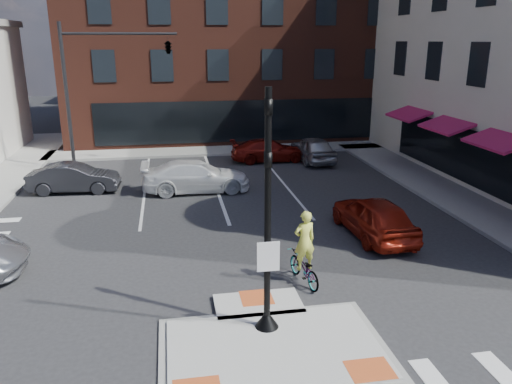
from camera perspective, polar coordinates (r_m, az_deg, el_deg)
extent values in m
plane|color=#28282B|center=(12.83, 1.60, -16.49)|extent=(120.00, 120.00, 0.00)
cube|color=gray|center=(12.41, 2.09, -17.62)|extent=(5.40, 3.60, 0.06)
cube|color=#A8A8A3|center=(12.39, 2.09, -17.51)|extent=(5.00, 3.20, 0.12)
cube|color=#A8A8A3|center=(14.14, 0.27, -12.77)|extent=(2.40, 1.40, 0.12)
cube|color=#C75023|center=(11.92, 12.88, -19.17)|extent=(1.00, 0.80, 0.01)
cube|color=#C75023|center=(14.36, 0.05, -11.96)|extent=(0.90, 0.90, 0.01)
cube|color=gray|center=(32.48, -25.51, 2.86)|extent=(3.00, 20.00, 0.15)
cube|color=gray|center=(25.25, 21.46, -0.33)|extent=(3.00, 24.00, 0.15)
cube|color=gray|center=(33.63, -0.91, 4.96)|extent=(26.00, 3.00, 0.15)
cube|color=#54251A|center=(42.80, -3.19, 17.52)|extent=(24.00, 18.00, 15.00)
cube|color=black|center=(34.29, -1.19, 8.12)|extent=(20.00, 0.12, 2.80)
cube|color=black|center=(25.49, 24.17, 3.30)|extent=(0.12, 16.00, 2.60)
cube|color=#C61A5A|center=(24.86, 23.19, 6.29)|extent=(1.46, 3.00, 0.58)
cube|color=#C61A5A|center=(29.99, 17.03, 8.53)|extent=(1.46, 3.00, 0.58)
cube|color=slate|center=(62.54, -12.07, 14.72)|extent=(10.00, 12.00, 10.00)
cube|color=brown|center=(65.45, -0.18, 16.03)|extent=(12.00, 12.00, 12.00)
cone|color=black|center=(12.98, 1.25, -14.26)|extent=(0.60, 0.60, 0.45)
cylinder|color=black|center=(11.75, 1.34, -2.27)|extent=(0.16, 0.16, 5.80)
cube|color=white|center=(12.05, 1.42, -7.40)|extent=(0.55, 0.04, 0.75)
imported|color=black|center=(11.24, 1.41, 7.89)|extent=(0.18, 0.22, 1.10)
imported|color=black|center=(11.49, 1.37, 1.97)|extent=(0.18, 0.22, 1.10)
cylinder|color=black|center=(29.13, -20.77, 9.84)|extent=(0.20, 0.20, 8.00)
cylinder|color=black|center=(28.57, -15.33, 17.06)|extent=(6.00, 0.14, 0.14)
imported|color=black|center=(28.48, -10.02, 16.18)|extent=(0.48, 2.24, 0.90)
imported|color=#9B1C0E|center=(19.12, 13.31, -2.74)|extent=(2.07, 4.63, 1.55)
imported|color=white|center=(24.34, -6.86, 1.79)|extent=(5.17, 2.10, 1.50)
imported|color=#26262B|center=(25.62, -20.08, 1.52)|extent=(4.33, 1.76, 1.40)
imported|color=#A2A4A9|center=(30.49, 6.48, 4.93)|extent=(2.05, 4.60, 1.54)
imported|color=maroon|center=(30.34, 1.50, 4.78)|extent=(4.64, 1.94, 1.34)
imported|color=#3F3F44|center=(15.31, 5.47, -8.62)|extent=(0.99, 1.93, 0.96)
imported|color=#E0E852|center=(14.94, 5.57, -5.54)|extent=(0.75, 0.57, 1.85)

